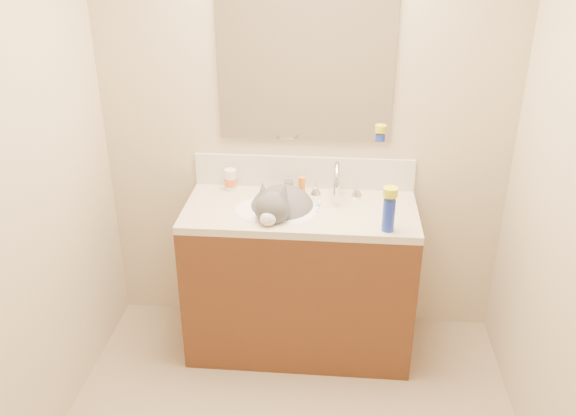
% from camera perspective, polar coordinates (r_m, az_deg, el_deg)
% --- Properties ---
extents(room_shell, '(2.24, 2.54, 2.52)m').
position_cam_1_polar(room_shell, '(1.99, -0.62, 4.05)').
color(room_shell, '#C0AF8F').
rests_on(room_shell, ground).
extents(vanity_cabinet, '(1.20, 0.55, 0.82)m').
position_cam_1_polar(vanity_cabinet, '(3.36, 1.10, -6.90)').
color(vanity_cabinet, '#4F2A15').
rests_on(vanity_cabinet, ground).
extents(counter_slab, '(1.20, 0.55, 0.04)m').
position_cam_1_polar(counter_slab, '(3.14, 1.17, -0.30)').
color(counter_slab, beige).
rests_on(counter_slab, vanity_cabinet).
extents(basin, '(0.45, 0.36, 0.14)m').
position_cam_1_polar(basin, '(3.15, -1.06, -1.27)').
color(basin, white).
rests_on(basin, vanity_cabinet).
extents(faucet, '(0.28, 0.20, 0.21)m').
position_cam_1_polar(faucet, '(3.22, 4.56, 2.34)').
color(faucet, silver).
rests_on(faucet, counter_slab).
extents(cat, '(0.40, 0.50, 0.35)m').
position_cam_1_polar(cat, '(3.14, -0.69, -0.20)').
color(cat, '#494749').
rests_on(cat, basin).
extents(backsplash, '(1.20, 0.02, 0.18)m').
position_cam_1_polar(backsplash, '(3.34, 1.50, 3.38)').
color(backsplash, silver).
rests_on(backsplash, counter_slab).
extents(mirror, '(0.90, 0.02, 0.80)m').
position_cam_1_polar(mirror, '(3.16, 1.63, 13.31)').
color(mirror, white).
rests_on(mirror, room_shell).
extents(pill_bottle, '(0.08, 0.08, 0.12)m').
position_cam_1_polar(pill_bottle, '(3.33, -5.39, 2.65)').
color(pill_bottle, white).
rests_on(pill_bottle, counter_slab).
extents(pill_label, '(0.09, 0.09, 0.04)m').
position_cam_1_polar(pill_label, '(3.34, -5.38, 2.46)').
color(pill_label, orange).
rests_on(pill_label, pill_bottle).
extents(silver_jar, '(0.06, 0.06, 0.06)m').
position_cam_1_polar(silver_jar, '(3.30, 0.03, 2.02)').
color(silver_jar, '#B7B7BC').
rests_on(silver_jar, counter_slab).
extents(amber_bottle, '(0.04, 0.04, 0.09)m').
position_cam_1_polar(amber_bottle, '(3.28, 1.30, 2.15)').
color(amber_bottle, orange).
rests_on(amber_bottle, counter_slab).
extents(toothbrush, '(0.03, 0.14, 0.01)m').
position_cam_1_polar(toothbrush, '(3.15, 2.84, 0.21)').
color(toothbrush, white).
rests_on(toothbrush, counter_slab).
extents(toothbrush_head, '(0.02, 0.03, 0.02)m').
position_cam_1_polar(toothbrush_head, '(3.15, 2.85, 0.26)').
color(toothbrush_head, '#70B0EE').
rests_on(toothbrush_head, counter_slab).
extents(spray_can, '(0.07, 0.07, 0.16)m').
position_cam_1_polar(spray_can, '(2.92, 9.39, -0.67)').
color(spray_can, '#1A31B8').
rests_on(spray_can, counter_slab).
extents(spray_cap, '(0.08, 0.08, 0.04)m').
position_cam_1_polar(spray_cap, '(2.87, 9.56, 1.49)').
color(spray_cap, yellow).
rests_on(spray_cap, spray_can).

